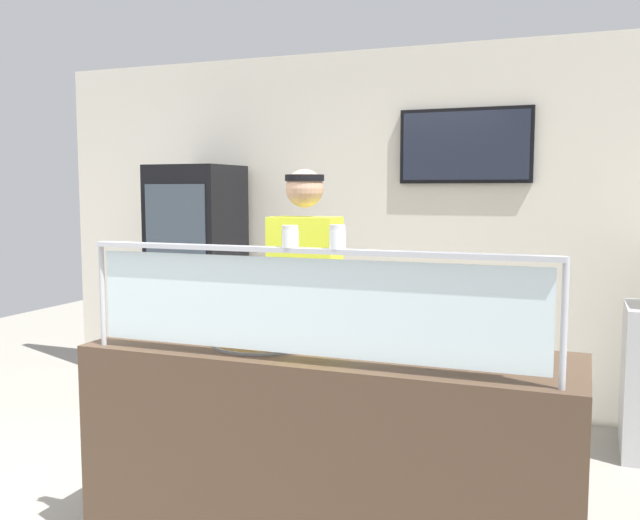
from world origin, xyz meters
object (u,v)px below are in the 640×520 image
object	(u,v)px
pizza_server	(253,336)
parmesan_shaker	(290,238)
drink_fridge	(197,283)
pepper_flake_shaker	(337,238)
worker_figure	(305,306)
pizza_tray	(262,341)

from	to	relation	value
pizza_server	parmesan_shaker	bearing A→B (deg)	-46.15
parmesan_shaker	drink_fridge	size ratio (longest dim) A/B	0.05
parmesan_shaker	drink_fridge	distance (m)	2.85
pepper_flake_shaker	worker_figure	xyz separation A→B (m)	(-0.55, 1.00, -0.45)
pizza_server	worker_figure	world-z (taller)	worker_figure
worker_figure	drink_fridge	size ratio (longest dim) A/B	0.96
pizza_server	drink_fridge	size ratio (longest dim) A/B	0.15
parmesan_shaker	pizza_server	bearing A→B (deg)	139.97
pizza_server	pepper_flake_shaker	distance (m)	0.73
pizza_tray	parmesan_shaker	distance (m)	0.62
pizza_tray	drink_fridge	bearing A→B (deg)	128.01
parmesan_shaker	pepper_flake_shaker	size ratio (longest dim) A/B	0.94
pizza_server	pepper_flake_shaker	size ratio (longest dim) A/B	2.97
worker_figure	drink_fridge	distance (m)	1.84
pizza_server	drink_fridge	distance (m)	2.42
pizza_tray	pizza_server	world-z (taller)	pizza_server
pizza_server	worker_figure	size ratio (longest dim) A/B	0.16
pizza_server	drink_fridge	bearing A→B (deg)	120.94
pizza_tray	pizza_server	distance (m)	0.05
worker_figure	drink_fridge	bearing A→B (deg)	139.94
pepper_flake_shaker	worker_figure	world-z (taller)	worker_figure
pizza_tray	pepper_flake_shaker	world-z (taller)	pepper_flake_shaker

